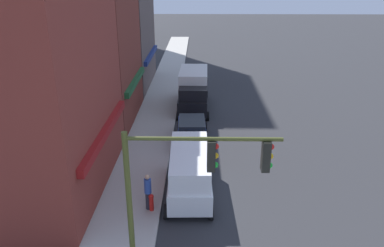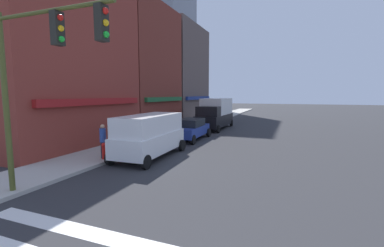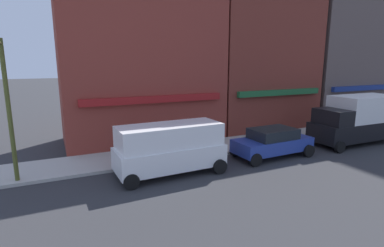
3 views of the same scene
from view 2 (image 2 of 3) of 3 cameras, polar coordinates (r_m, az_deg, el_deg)
The scene contains 8 objects.
storefront_row at distance 26.31m, azimuth -11.16°, elevation 11.92°, with size 28.46×5.30×12.28m.
tower_distant at distance 70.09m, azimuth -7.89°, elevation 22.90°, with size 14.83×15.90×46.71m.
traffic_signal at distance 9.23m, azimuth -30.76°, elevation 11.44°, with size 0.32×4.61×6.05m.
van_white at distance 14.22m, azimuth -9.33°, elevation -2.33°, with size 5.06×2.22×2.34m.
sedan_blue at distance 19.62m, azimuth -0.37°, elevation -1.15°, with size 4.45×2.02×1.59m.
box_truck_black at distance 25.95m, azimuth 5.17°, elevation 2.34°, with size 6.24×2.42×3.04m.
pedestrian_blue_shirt at distance 14.04m, azimuth -19.18°, elevation -3.60°, with size 0.32×0.32×1.77m.
fire_hydrant at distance 13.94m, azimuth -18.97°, elevation -5.59°, with size 0.24×0.24×0.84m.
Camera 2 is at (-0.61, -2.48, 3.43)m, focal length 24.00 mm.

